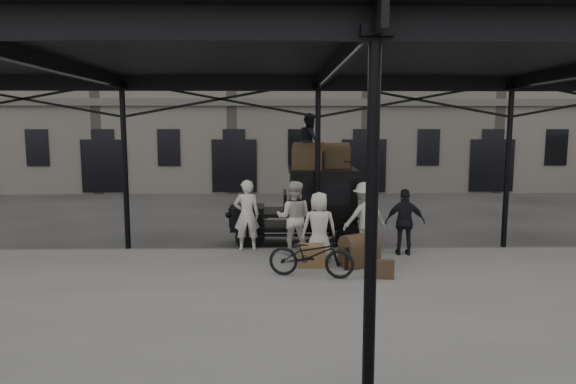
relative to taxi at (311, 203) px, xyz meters
name	(u,v)px	position (x,y,z in m)	size (l,w,h in m)	color
ground	(323,275)	(0.11, -2.97, -1.20)	(120.00, 120.00, 0.00)	#383533
platform	(333,302)	(0.11, -4.97, -1.13)	(28.00, 8.00, 0.15)	slate
canopy	(334,58)	(0.11, -4.69, 3.39)	(22.50, 9.00, 4.74)	black
building_frontage	(297,60)	(0.11, 15.03, 5.80)	(64.00, 8.00, 14.00)	slate
taxi	(311,203)	(0.00, 0.00, 0.00)	(3.65, 1.55, 2.18)	black
porter_left	(247,215)	(-1.74, -1.17, -0.13)	(0.67, 0.44, 1.85)	silver
porter_midleft	(294,218)	(-0.53, -1.58, -0.13)	(0.90, 0.70, 1.85)	beige
porter_centre	(319,227)	(0.05, -2.33, -0.22)	(0.82, 0.53, 1.67)	beige
porter_official	(405,222)	(2.25, -1.74, -0.22)	(0.98, 0.41, 1.67)	black
porter_right	(365,217)	(1.30, -1.40, -0.15)	(1.17, 0.67, 1.80)	beige
bicycle	(311,255)	(-0.21, -3.59, -0.57)	(0.64, 1.85, 0.97)	black
porter_roof	(310,141)	(-0.03, -0.10, 1.75)	(0.75, 0.58, 1.54)	black
steamer_trunk_roof_near	(309,158)	(-0.08, -0.25, 1.28)	(0.84, 0.51, 0.62)	#493821
steamer_trunk_roof_far	(334,158)	(0.67, 0.20, 1.27)	(0.81, 0.50, 0.60)	#493821
steamer_trunk_platform	(359,252)	(0.95, -2.75, -0.74)	(0.86, 0.53, 0.63)	#493821
wicker_hamper	(311,256)	(-0.16, -2.76, -0.80)	(0.60, 0.45, 0.50)	brown
suitcase_upright	(374,244)	(1.53, -1.51, -0.83)	(0.15, 0.60, 0.45)	#493821
suitcase_flat	(380,269)	(1.23, -3.75, -0.85)	(0.60, 0.15, 0.40)	#493821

